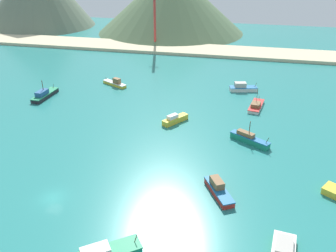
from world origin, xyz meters
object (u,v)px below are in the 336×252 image
object	(u,v)px
fishing_boat_4	(44,95)
radio_tower	(155,4)
fishing_boat_5	(249,139)
fishing_boat_9	(115,83)
fishing_boat_0	(243,88)
fishing_boat_10	(256,106)
fishing_boat_1	(175,119)
fishing_boat_7	(218,189)

from	to	relation	value
fishing_boat_4	radio_tower	xyz separation A→B (m)	(16.93, 63.47, 17.24)
fishing_boat_5	fishing_boat_9	distance (m)	50.97
fishing_boat_5	fishing_boat_9	xyz separation A→B (m)	(-42.28, 28.46, -0.12)
fishing_boat_0	fishing_boat_4	distance (m)	59.15
fishing_boat_9	fishing_boat_10	xyz separation A→B (m)	(43.76, -8.32, -0.15)
fishing_boat_4	fishing_boat_5	world-z (taller)	fishing_boat_4
fishing_boat_1	fishing_boat_9	distance (m)	32.56
fishing_boat_9	radio_tower	world-z (taller)	radio_tower
fishing_boat_1	fishing_boat_7	size ratio (longest dim) A/B	0.85
fishing_boat_7	fishing_boat_9	xyz separation A→B (m)	(-37.36, 48.61, -0.07)
fishing_boat_0	fishing_boat_10	world-z (taller)	fishing_boat_10
fishing_boat_7	fishing_boat_10	xyz separation A→B (m)	(6.39, 40.29, -0.22)
fishing_boat_4	fishing_boat_9	size ratio (longest dim) A/B	1.21
fishing_boat_1	fishing_boat_4	world-z (taller)	fishing_boat_4
fishing_boat_4	fishing_boat_7	xyz separation A→B (m)	(53.94, -34.41, -0.04)
fishing_boat_7	fishing_boat_9	world-z (taller)	fishing_boat_9
fishing_boat_0	fishing_boat_5	world-z (taller)	fishing_boat_5
fishing_boat_4	radio_tower	distance (m)	67.92
fishing_boat_10	fishing_boat_0	bearing A→B (deg)	108.20
fishing_boat_9	radio_tower	distance (m)	52.24
fishing_boat_0	radio_tower	world-z (taller)	radio_tower
fishing_boat_4	fishing_boat_5	bearing A→B (deg)	-13.62
fishing_boat_4	fishing_boat_7	size ratio (longest dim) A/B	1.26
fishing_boat_7	fishing_boat_10	distance (m)	40.79
fishing_boat_0	fishing_boat_10	bearing A→B (deg)	-71.80
fishing_boat_4	fishing_boat_7	bearing A→B (deg)	-32.53
fishing_boat_7	fishing_boat_9	bearing A→B (deg)	127.55
fishing_boat_0	fishing_boat_7	size ratio (longest dim) A/B	1.02
fishing_boat_5	fishing_boat_10	bearing A→B (deg)	85.81
fishing_boat_0	fishing_boat_5	bearing A→B (deg)	-85.36
fishing_boat_7	fishing_boat_10	size ratio (longest dim) A/B	0.87
fishing_boat_5	fishing_boat_9	size ratio (longest dim) A/B	1.02
fishing_boat_10	radio_tower	bearing A→B (deg)	127.00
radio_tower	fishing_boat_10	bearing A→B (deg)	-53.00
fishing_boat_0	fishing_boat_7	bearing A→B (deg)	-92.45
fishing_boat_5	fishing_boat_9	world-z (taller)	fishing_boat_5
fishing_boat_7	fishing_boat_9	distance (m)	61.31
fishing_boat_1	fishing_boat_5	world-z (taller)	fishing_boat_5
fishing_boat_5	fishing_boat_7	distance (m)	20.73
fishing_boat_1	fishing_boat_0	bearing A→B (deg)	59.19
fishing_boat_0	radio_tower	xyz separation A→B (m)	(-39.27, 45.03, 17.20)
fishing_boat_0	fishing_boat_1	xyz separation A→B (m)	(-15.69, -26.31, -0.08)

